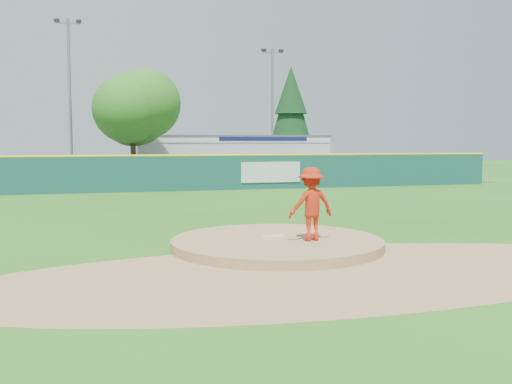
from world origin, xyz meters
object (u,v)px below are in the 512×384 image
object	(u,v)px
pitcher	(311,204)
pool_building_grp	(227,155)
deciduous_tree	(133,115)
van	(148,172)
light_pole_right	(272,106)
light_pole_left	(70,93)
conifer_tree	(291,112)

from	to	relation	value
pitcher	pool_building_grp	xyz separation A→B (m)	(5.26, 32.49, 0.48)
pitcher	deciduous_tree	xyz separation A→B (m)	(-2.74, 25.50, 3.37)
van	pitcher	bearing A→B (deg)	-160.81
van	light_pole_right	distance (m)	11.97
pitcher	light_pole_left	bearing A→B (deg)	-82.69
van	pool_building_grp	world-z (taller)	pool_building_grp
van	conifer_tree	bearing A→B (deg)	-35.96
pool_building_grp	light_pole_right	distance (m)	5.75
pool_building_grp	light_pole_right	size ratio (longest dim) A/B	1.52
pool_building_grp	van	bearing A→B (deg)	-133.79
conifer_tree	deciduous_tree	bearing A→B (deg)	-143.75
van	light_pole_right	xyz separation A→B (m)	(10.07, 4.38, 4.78)
conifer_tree	light_pole_right	xyz separation A→B (m)	(-4.00, -7.00, 0.00)
van	conifer_tree	world-z (taller)	conifer_tree
pitcher	conifer_tree	size ratio (longest dim) A/B	0.20
conifer_tree	light_pole_left	world-z (taller)	light_pole_left
light_pole_left	light_pole_right	distance (m)	15.14
pitcher	van	xyz separation A→B (m)	(-1.81, 25.12, -0.42)
pitcher	pool_building_grp	distance (m)	32.92
van	deciduous_tree	distance (m)	3.92
conifer_tree	light_pole_left	distance (m)	21.03
deciduous_tree	light_pole_right	distance (m)	11.75
pitcher	van	distance (m)	25.19
pitcher	deciduous_tree	bearing A→B (deg)	-90.33
pool_building_grp	light_pole_left	xyz separation A→B (m)	(-12.00, -4.99, 4.39)
pitcher	pool_building_grp	bearing A→B (deg)	-105.66
pool_building_grp	light_pole_right	xyz separation A→B (m)	(3.00, -2.99, 3.88)
pool_building_grp	deciduous_tree	bearing A→B (deg)	-138.84
pitcher	deciduous_tree	size ratio (longest dim) A/B	0.25
deciduous_tree	conifer_tree	size ratio (longest dim) A/B	0.77
deciduous_tree	light_pole_left	world-z (taller)	light_pole_left
deciduous_tree	conifer_tree	distance (m)	18.63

